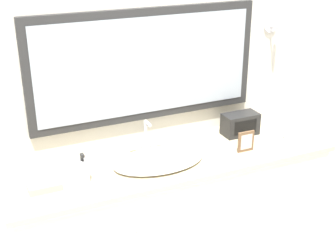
% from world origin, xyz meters
% --- Properties ---
extents(wall_back, '(8.00, 0.18, 2.55)m').
position_xyz_m(wall_back, '(-0.00, 0.61, 1.28)').
color(wall_back, silver).
rests_on(wall_back, ground_plane).
extents(vanity_counter, '(1.90, 0.56, 0.90)m').
position_xyz_m(vanity_counter, '(0.00, 0.30, 0.45)').
color(vanity_counter, white).
rests_on(vanity_counter, ground_plane).
extents(sink_basin, '(0.52, 0.38, 0.19)m').
position_xyz_m(sink_basin, '(-0.10, 0.28, 0.92)').
color(sink_basin, silver).
rests_on(sink_basin, vanity_counter).
extents(soap_bottle, '(0.07, 0.07, 0.17)m').
position_xyz_m(soap_bottle, '(-0.54, 0.24, 0.96)').
color(soap_bottle, white).
rests_on(soap_bottle, vanity_counter).
extents(appliance_box, '(0.22, 0.12, 0.14)m').
position_xyz_m(appliance_box, '(0.52, 0.42, 0.97)').
color(appliance_box, black).
rests_on(appliance_box, vanity_counter).
extents(picture_frame, '(0.10, 0.01, 0.13)m').
position_xyz_m(picture_frame, '(0.42, 0.20, 0.96)').
color(picture_frame, brown).
rests_on(picture_frame, vanity_counter).
extents(hand_towel_near_sink, '(0.16, 0.12, 0.04)m').
position_xyz_m(hand_towel_near_sink, '(-0.74, 0.26, 0.92)').
color(hand_towel_near_sink, '#B7A899').
rests_on(hand_towel_near_sink, vanity_counter).
extents(metal_tray, '(0.16, 0.11, 0.01)m').
position_xyz_m(metal_tray, '(0.82, 0.21, 0.90)').
color(metal_tray, '#ADADB2').
rests_on(metal_tray, vanity_counter).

